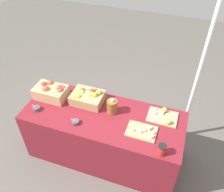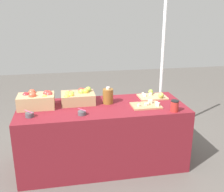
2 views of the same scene
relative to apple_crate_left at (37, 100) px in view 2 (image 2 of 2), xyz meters
The scene contains 11 objects.
ground_plane 1.10m from the apple_crate_left, ahead, with size 10.00×10.00×0.00m, color #56514C.
table 0.86m from the apple_crate_left, ahead, with size 1.90×0.76×0.74m, color maroon.
apple_crate_left is the anchor object (origin of this frame).
apple_crate_middle 0.46m from the apple_crate_left, ahead, with size 0.38×0.29×0.18m.
cutting_board_front 1.23m from the apple_crate_left, ahead, with size 0.33×0.24×0.06m.
cutting_board_back 1.40m from the apple_crate_left, ahead, with size 0.34×0.25×0.09m.
sample_bowl_near 0.28m from the apple_crate_left, 102.47° to the right, with size 0.09×0.09×0.09m.
sample_bowl_mid 0.57m from the apple_crate_left, 33.48° to the right, with size 0.09×0.09×0.08m.
cider_jug 0.80m from the apple_crate_left, ahead, with size 0.12×0.12×0.20m.
coffee_cup 1.51m from the apple_crate_left, 15.10° to the right, with size 0.09×0.09×0.12m.
tent_pole 1.77m from the apple_crate_left, 18.81° to the left, with size 0.04×0.04×1.98m, color white.
Camera 2 is at (-0.42, -2.85, 1.80)m, focal length 43.20 mm.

